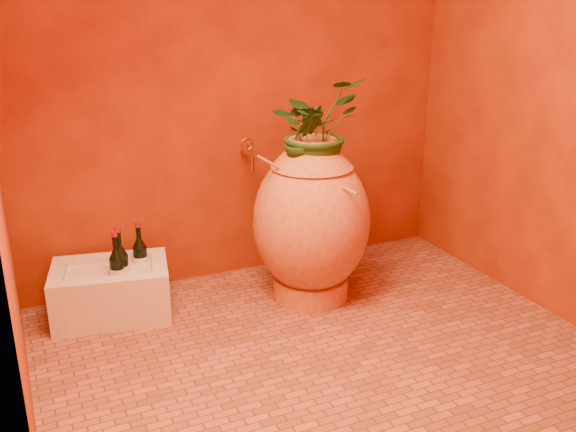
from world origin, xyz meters
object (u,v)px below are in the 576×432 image
wine_bottle_c (121,268)px  amphora (311,221)px  stone_basin (111,292)px  wall_tap (248,153)px  wine_bottle_a (118,271)px  wine_bottle_b (141,259)px

wine_bottle_c → amphora: bearing=-11.3°
stone_basin → wall_tap: bearing=11.4°
wine_bottle_a → wall_tap: bearing=15.5°
wine_bottle_c → wall_tap: wall_tap is taller
wine_bottle_b → amphora: bearing=-18.9°
wine_bottle_c → wall_tap: bearing=15.0°
wine_bottle_a → amphora: bearing=-10.4°
wine_bottle_b → wine_bottle_c: wine_bottle_c is taller
stone_basin → amphora: bearing=-12.9°
amphora → wine_bottle_a: 1.01m
wall_tap → wine_bottle_c: bearing=-165.0°
wine_bottle_a → wine_bottle_b: (0.14, 0.11, -0.00)m
wine_bottle_b → wall_tap: 0.81m
stone_basin → wall_tap: 1.03m
wall_tap → wine_bottle_b: bearing=-170.5°
wine_bottle_b → wall_tap: bearing=9.5°
wine_bottle_a → wall_tap: (0.79, 0.22, 0.47)m
amphora → stone_basin: bearing=167.1°
wine_bottle_a → wall_tap: 0.94m
stone_basin → wine_bottle_b: size_ratio=2.03×
stone_basin → wine_bottle_a: size_ratio=1.97×
wine_bottle_c → stone_basin: bearing=142.7°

